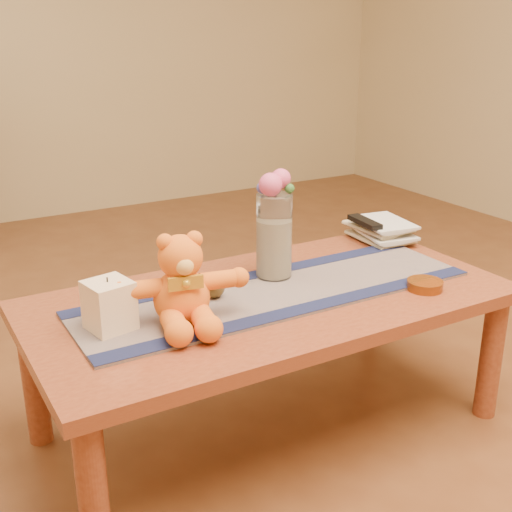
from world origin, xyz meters
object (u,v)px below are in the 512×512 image
glass_vase (274,236)px  book_bottom (362,241)px  pillar_candle (109,305)px  teddy_bear (181,280)px  bronze_ball (214,287)px  tv_remote (365,222)px  amber_dish (425,285)px

glass_vase → book_bottom: (0.45, 0.13, -0.13)m
pillar_candle → teddy_bear: bearing=-15.3°
pillar_candle → bronze_ball: 0.32m
tv_remote → amber_dish: bearing=-98.8°
glass_vase → book_bottom: glass_vase is taller
glass_vase → tv_remote: glass_vase is taller
pillar_candle → amber_dish: 0.92m
teddy_bear → book_bottom: size_ratio=1.53×
teddy_bear → tv_remote: 0.87m
bronze_ball → glass_vase: bearing=13.8°
bronze_ball → amber_dish: bronze_ball is taller
book_bottom → amber_dish: bearing=-101.6°
pillar_candle → tv_remote: size_ratio=0.80×
teddy_bear → amber_dish: 0.74m
amber_dish → tv_remote: bearing=75.6°
pillar_candle → bronze_ball: size_ratio=2.00×
glass_vase → bronze_ball: glass_vase is taller
glass_vase → bronze_ball: size_ratio=4.05×
teddy_bear → amber_dish: bearing=-0.5°
teddy_bear → bronze_ball: 0.19m
teddy_bear → pillar_candle: size_ratio=2.65×
book_bottom → tv_remote: (-0.00, -0.01, 0.07)m
pillar_candle → amber_dish: bearing=-12.6°
glass_vase → pillar_candle: bearing=-169.5°
pillar_candle → tv_remote: pillar_candle is taller
tv_remote → bronze_ball: bearing=-160.1°
glass_vase → teddy_bear: bearing=-158.0°
bronze_ball → tv_remote: (0.69, 0.17, 0.04)m
glass_vase → tv_remote: bearing=14.5°
pillar_candle → glass_vase: bearing=10.5°
bronze_ball → amber_dish: size_ratio=0.60×
pillar_candle → glass_vase: 0.57m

